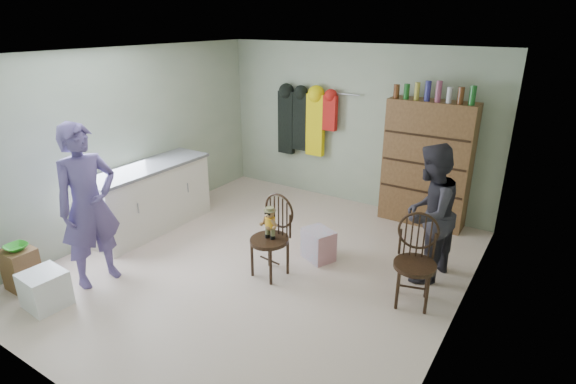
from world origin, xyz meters
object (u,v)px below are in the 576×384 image
Objects in this scene: chair_front at (272,230)px; dresser at (427,163)px; chair_far at (416,257)px; counter at (150,197)px.

dresser reaches higher than chair_front.
dresser reaches higher than chair_far.
chair_front is 1.61m from chair_far.
chair_front is 1.00× the size of chair_far.
chair_front is at bearing 176.84° from chair_far.
chair_far is 2.14m from dresser.
chair_far reaches higher than chair_front.
chair_far is at bearing 4.09° from counter.
chair_front is (2.17, -0.09, 0.09)m from counter.
counter is 1.90× the size of chair_front.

